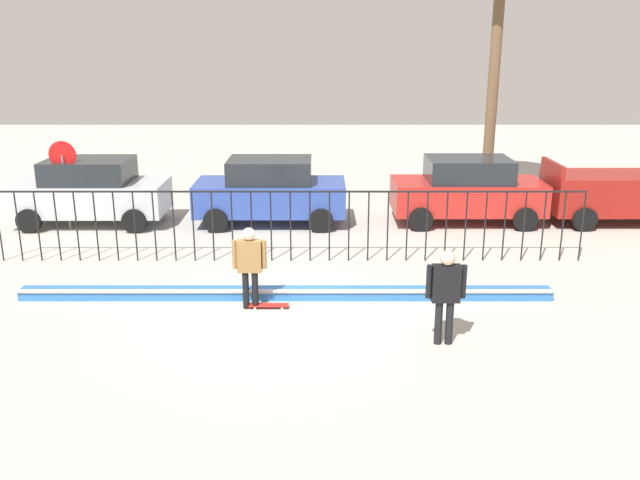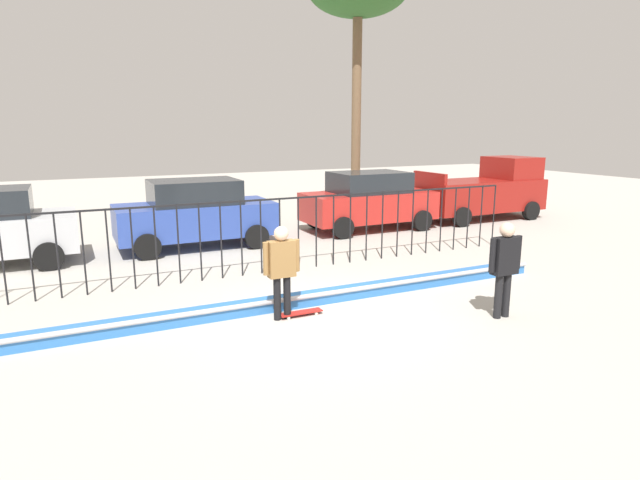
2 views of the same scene
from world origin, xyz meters
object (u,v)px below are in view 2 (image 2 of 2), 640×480
camera_operator (505,261)px  parked_car_red (369,200)px  skateboard (301,313)px  pickup_truck (485,191)px  skateboarder (282,264)px  parked_car_blue (195,213)px

camera_operator → parked_car_red: bearing=-60.9°
skateboard → pickup_truck: pickup_truck is taller
skateboarder → skateboard: 1.01m
skateboarder → parked_car_red: size_ratio=0.39×
camera_operator → parked_car_blue: parked_car_blue is taller
parked_car_blue → parked_car_red: (5.72, 0.13, 0.00)m
parked_car_red → skateboarder: bearing=-128.6°
skateboarder → parked_car_red: 8.66m
camera_operator → pickup_truck: bearing=-87.2°
camera_operator → skateboarder: bearing=19.2°
skateboard → camera_operator: size_ratio=0.46×
skateboard → parked_car_red: bearing=51.1°
skateboard → parked_car_blue: parked_car_blue is taller
skateboarder → skateboard: size_ratio=2.09×
parked_car_red → skateboard: bearing=-126.8°
skateboarder → camera_operator: camera_operator is taller
skateboarder → pickup_truck: bearing=35.3°
skateboarder → pickup_truck: (10.61, 6.54, 0.03)m
parked_car_blue → parked_car_red: 5.72m
skateboarder → skateboard: (0.36, -0.00, -0.94)m
parked_car_blue → pickup_truck: 10.67m
pickup_truck → skateboard: bearing=-145.7°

